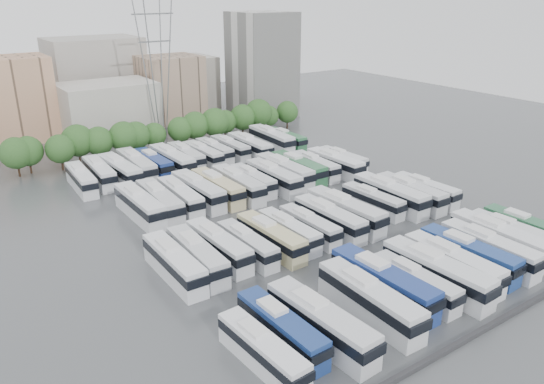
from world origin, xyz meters
TOP-DOWN VIEW (x-y plane):
  - ground at (0.00, 0.00)m, footprint 220.00×220.00m
  - parapet at (0.00, -33.00)m, footprint 56.00×0.50m
  - tree_line at (-0.17, 42.11)m, footprint 65.13×7.73m
  - city_buildings at (-7.46, 71.86)m, footprint 102.00×35.00m
  - apartment_tower at (34.00, 58.00)m, footprint 14.00×14.00m
  - electricity_pylon at (2.00, 50.00)m, footprint 9.00×6.91m
  - bus_r0_s0 at (-21.46, -24.90)m, footprint 2.96×11.14m
  - bus_r0_s1 at (-18.26, -23.28)m, footprint 2.77×11.67m
  - bus_r0_s2 at (-14.88, -24.97)m, footprint 3.57×13.36m
  - bus_r0_s4 at (-8.35, -24.77)m, footprint 3.27×13.43m
  - bus_r0_s5 at (-4.88, -23.26)m, footprint 3.27×13.65m
  - bus_r0_s6 at (-1.48, -24.69)m, footprint 2.46×11.12m
  - bus_r0_s7 at (1.59, -25.08)m, footprint 3.47×13.63m
  - bus_r0_s8 at (4.93, -24.65)m, footprint 2.89×12.74m
  - bus_r0_s9 at (8.37, -24.29)m, footprint 3.24×12.68m
  - bus_r0_s10 at (11.60, -24.84)m, footprint 2.80×12.74m
  - bus_r0_s11 at (14.98, -23.92)m, footprint 3.12×13.26m
  - bus_r0_s12 at (18.15, -23.58)m, footprint 3.00×11.50m
  - bus_r0_s13 at (21.20, -23.74)m, footprint 2.65×11.52m
  - bus_r1_s0 at (-21.24, -6.32)m, footprint 2.86×12.53m
  - bus_r1_s1 at (-18.22, -6.13)m, footprint 3.20×12.52m
  - bus_r1_s2 at (-14.82, -5.26)m, footprint 2.99×12.27m
  - bus_r1_s3 at (-11.56, -6.68)m, footprint 2.54×11.11m
  - bus_r1_s4 at (-8.16, -6.95)m, footprint 2.99×12.17m
  - bus_r1_s5 at (-4.98, -6.51)m, footprint 2.65×11.15m
  - bus_r1_s6 at (-1.67, -6.67)m, footprint 2.54×10.85m
  - bus_r1_s7 at (1.68, -6.86)m, footprint 2.93×12.53m
  - bus_r1_s8 at (4.99, -6.39)m, footprint 3.59×13.61m
  - bus_r1_s10 at (11.70, -5.09)m, footprint 2.92×11.05m
  - bus_r1_s11 at (14.92, -5.53)m, footprint 2.98×13.50m
  - bus_r1_s12 at (18.29, -6.54)m, footprint 2.89×12.66m
  - bus_r1_s13 at (21.58, -6.74)m, footprint 2.99×11.57m
  - bus_r2_s1 at (-17.99, 12.33)m, footprint 3.02×13.22m
  - bus_r2_s2 at (-14.94, 12.15)m, footprint 3.39×13.12m
  - bus_r2_s3 at (-11.54, 12.36)m, footprint 3.14×12.39m
  - bus_r2_s4 at (-8.26, 12.84)m, footprint 3.15×13.16m
  - bus_r2_s5 at (-5.05, 12.43)m, footprint 2.98×12.81m
  - bus_r2_s6 at (-1.65, 11.74)m, footprint 3.06×13.02m
  - bus_r2_s7 at (1.67, 12.59)m, footprint 2.65×11.41m
  - bus_r2_s8 at (4.94, 11.30)m, footprint 2.88×13.03m
  - bus_r2_s9 at (8.09, 12.53)m, footprint 3.12×13.59m
  - bus_r2_s10 at (11.41, 12.85)m, footprint 2.91×12.94m
  - bus_r2_s11 at (14.90, 12.53)m, footprint 2.88×11.67m
  - bus_r2_s12 at (18.31, 11.08)m, footprint 3.19×12.78m
  - bus_r2_s13 at (21.47, 12.63)m, footprint 2.93×11.21m
  - bus_r3_s0 at (-21.54, 29.04)m, footprint 3.14×12.07m
  - bus_r3_s1 at (-18.03, 30.46)m, footprint 3.23×12.46m
  - bus_r3_s2 at (-14.89, 29.14)m, footprint 3.53×13.35m
  - bus_r3_s3 at (-11.57, 30.00)m, footprint 3.26×13.54m
  - bus_r3_s4 at (-8.38, 30.16)m, footprint 2.90×12.18m
  - bus_r3_s5 at (-5.09, 29.24)m, footprint 3.36×13.55m
  - bus_r3_s6 at (-1.59, 30.66)m, footprint 2.97×12.12m
  - bus_r3_s7 at (1.65, 30.04)m, footprint 2.93×11.81m
  - bus_r3_s8 at (4.81, 31.22)m, footprint 2.59×11.40m
  - bus_r3_s9 at (8.23, 31.02)m, footprint 2.77×11.67m
  - bus_r3_s10 at (11.63, 29.07)m, footprint 2.90×12.99m
  - bus_r3_s12 at (18.08, 30.85)m, footprint 3.44×13.76m
  - bus_r3_s13 at (21.24, 30.08)m, footprint 2.80×11.51m

SIDE VIEW (x-z plane):
  - ground at x=0.00m, z-range 0.00..0.00m
  - parapet at x=0.00m, z-range 0.00..0.50m
  - bus_r1_s6 at x=-1.67m, z-range -0.03..3.36m
  - bus_r1_s10 at x=11.70m, z-range -0.03..3.40m
  - bus_r0_s0 at x=-21.46m, z-range -0.03..3.43m
  - bus_r1_s3 at x=-11.56m, z-range -0.03..3.45m
  - bus_r1_s5 at x=-4.98m, z-range -0.03..3.45m
  - bus_r2_s13 at x=21.47m, z-range -0.03..3.45m
  - bus_r0_s6 at x=-1.48m, z-range -0.03..3.46m
  - bus_r2_s7 at x=1.67m, z-range -0.03..3.54m
  - bus_r3_s8 at x=4.81m, z-range -0.03..3.54m
  - bus_r0_s12 at x=18.15m, z-range -0.03..3.54m
  - bus_r3_s13 at x=21.24m, z-range -0.03..3.56m
  - bus_r1_s13 at x=21.58m, z-range -0.03..3.57m
  - bus_r0_s13 at x=21.20m, z-range -0.03..3.57m
  - bus_r2_s11 at x=14.90m, z-range -0.03..3.61m
  - bus_r0_s1 at x=-18.26m, z-range -0.03..3.61m
  - bus_r3_s9 at x=8.23m, z-range -0.03..3.61m
  - bus_r3_s7 at x=1.65m, z-range -0.03..3.65m
  - bus_r3_s0 at x=-21.54m, z-range -0.03..3.72m
  - bus_r3_s6 at x=-1.59m, z-range -0.03..3.75m
  - bus_r1_s4 at x=-8.16m, z-range -0.03..3.76m
  - bus_r3_s4 at x=-8.38m, z-range -0.03..3.77m
  - bus_r1_s2 at x=-14.82m, z-range -0.03..3.79m
  - bus_r2_s3 at x=-11.54m, z-range -0.03..3.83m
  - bus_r3_s1 at x=-18.03m, z-range -0.04..3.84m
  - bus_r1_s1 at x=-18.22m, z-range -0.04..3.86m
  - bus_r1_s7 at x=1.68m, z-range -0.04..3.88m
  - bus_r1_s0 at x=-21.24m, z-range -0.04..3.89m
  - bus_r0_s9 at x=8.37m, z-range -0.04..3.91m
  - bus_r1_s12 at x=18.29m, z-range -0.04..3.93m
  - bus_r2_s12 at x=18.31m, z-range -0.04..3.95m
  - bus_r0_s8 at x=4.93m, z-range -0.04..3.95m
  - bus_r0_s10 at x=11.60m, z-range -0.04..3.96m
  - bus_r2_s5 at x=-5.05m, z-range -0.04..3.97m
  - bus_r2_s10 at x=11.41m, z-range -0.04..4.02m
  - bus_r2_s6 at x=-1.65m, z-range -0.04..4.03m
  - bus_r3_s10 at x=11.63m, z-range -0.04..4.03m
  - bus_r2_s2 at x=-14.94m, z-range -0.04..4.05m
  - bus_r2_s8 at x=4.94m, z-range -0.04..4.05m
  - bus_r2_s4 at x=-8.26m, z-range -0.04..4.07m
  - bus_r2_s1 at x=-17.99m, z-range -0.04..4.10m
  - bus_r0_s11 at x=14.98m, z-range -0.04..4.11m
  - bus_r3_s2 at x=-14.89m, z-range -0.04..4.11m
  - bus_r0_s2 at x=-14.88m, z-range -0.04..4.11m
  - bus_r0_s4 at x=-8.35m, z-range -0.04..4.15m
  - bus_r3_s5 at x=-5.09m, z-range -0.04..4.19m
  - bus_r3_s3 at x=-11.57m, z-range -0.04..4.19m
  - bus_r1_s8 at x=4.99m, z-range -0.04..4.19m
  - bus_r1_s11 at x=14.92m, z-range -0.04..4.19m
  - bus_r0_s7 at x=1.59m, z-range -0.04..4.21m
  - bus_r2_s9 at x=8.09m, z-range -0.04..4.22m
  - bus_r0_s5 at x=-4.88m, z-range -0.04..4.22m
  - bus_r3_s12 at x=18.08m, z-range -0.04..4.25m
  - tree_line at x=-0.17m, z-range 0.34..8.34m
  - city_buildings at x=-7.46m, z-range -2.13..17.87m
  - apartment_tower at x=34.00m, z-range 0.00..26.00m
  - electricity_pylon at x=2.00m, z-range 1.75..35.57m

